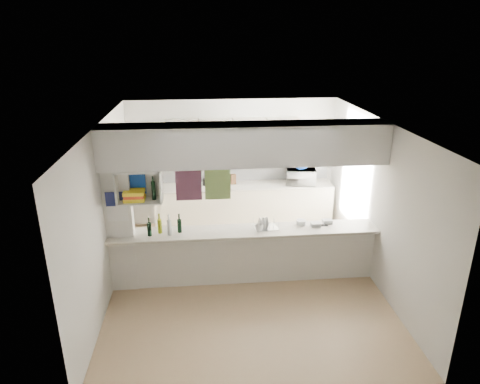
{
  "coord_description": "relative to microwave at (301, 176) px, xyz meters",
  "views": [
    {
      "loc": [
        -0.64,
        -6.02,
        3.83
      ],
      "look_at": [
        -0.03,
        0.5,
        1.37
      ],
      "focal_mm": 32.0,
      "sensor_mm": 36.0,
      "label": 1
    }
  ],
  "objects": [
    {
      "name": "kitchen_run",
      "position": [
        -1.2,
        0.08,
        -0.25
      ],
      "size": [
        3.6,
        0.63,
        2.24
      ],
      "color": "beige",
      "rests_on": "floor"
    },
    {
      "name": "microwave",
      "position": [
        0.0,
        0.0,
        0.0
      ],
      "size": [
        0.63,
        0.48,
        0.32
      ],
      "primitive_type": "imported",
      "rotation": [
        0.0,
        0.0,
        2.98
      ],
      "color": "white",
      "rests_on": "bench_top"
    },
    {
      "name": "wall_back",
      "position": [
        -1.37,
        0.34,
        0.22
      ],
      "size": [
        4.2,
        0.0,
        4.2
      ],
      "primitive_type": "plane",
      "rotation": [
        1.57,
        0.0,
        0.0
      ],
      "color": "silver",
      "rests_on": "floor"
    },
    {
      "name": "wine_bottles",
      "position": [
        -2.6,
        -2.07,
        -0.04
      ],
      "size": [
        0.52,
        0.15,
        0.34
      ],
      "color": "black",
      "rests_on": "breakfast_bar"
    },
    {
      "name": "servery_partition",
      "position": [
        -1.54,
        -2.06,
        0.58
      ],
      "size": [
        4.2,
        0.5,
        2.6
      ],
      "color": "silver",
      "rests_on": "floor"
    },
    {
      "name": "cup",
      "position": [
        -1.15,
        -2.12,
        -0.1
      ],
      "size": [
        0.16,
        0.16,
        0.1
      ],
      "primitive_type": "imported",
      "rotation": [
        0.0,
        0.0,
        0.32
      ],
      "color": "white",
      "rests_on": "dish_rack"
    },
    {
      "name": "cubby_shelf",
      "position": [
        -2.93,
        -2.12,
        0.63
      ],
      "size": [
        0.65,
        0.35,
        0.5
      ],
      "color": "white",
      "rests_on": "bulkhead"
    },
    {
      "name": "bowl",
      "position": [
        -0.02,
        -0.01,
        0.19
      ],
      "size": [
        0.26,
        0.26,
        0.06
      ],
      "primitive_type": "imported",
      "color": "#0E399D",
      "rests_on": "microwave"
    },
    {
      "name": "utensil_jar",
      "position": [
        -1.95,
        0.09,
        -0.09
      ],
      "size": [
        0.1,
        0.1,
        0.14
      ],
      "primitive_type": "cylinder",
      "color": "black",
      "rests_on": "bench_top"
    },
    {
      "name": "floor",
      "position": [
        -1.37,
        -2.06,
        -1.08
      ],
      "size": [
        4.8,
        4.8,
        0.0
      ],
      "primitive_type": "plane",
      "color": "tan",
      "rests_on": "ground"
    },
    {
      "name": "wall_left",
      "position": [
        -3.47,
        -2.06,
        0.22
      ],
      "size": [
        0.0,
        4.8,
        4.8
      ],
      "primitive_type": "plane",
      "rotation": [
        1.57,
        0.0,
        1.57
      ],
      "color": "silver",
      "rests_on": "floor"
    },
    {
      "name": "plastic_tubs",
      "position": [
        -0.26,
        -1.96,
        -0.13
      ],
      "size": [
        0.58,
        0.23,
        0.08
      ],
      "color": "silver",
      "rests_on": "breakfast_bar"
    },
    {
      "name": "wall_right",
      "position": [
        0.73,
        -2.06,
        0.22
      ],
      "size": [
        0.0,
        4.8,
        4.8
      ],
      "primitive_type": "plane",
      "rotation": [
        1.57,
        0.0,
        -1.57
      ],
      "color": "silver",
      "rests_on": "floor"
    },
    {
      "name": "knife_block",
      "position": [
        -1.37,
        0.12,
        -0.06
      ],
      "size": [
        0.11,
        0.1,
        0.21
      ],
      "primitive_type": "cube",
      "rotation": [
        0.0,
        0.0,
        0.15
      ],
      "color": "#4E301B",
      "rests_on": "bench_top"
    },
    {
      "name": "ceiling",
      "position": [
        -1.37,
        -2.06,
        1.52
      ],
      "size": [
        4.8,
        4.8,
        0.0
      ],
      "primitive_type": "plane",
      "color": "white",
      "rests_on": "wall_back"
    },
    {
      "name": "dish_rack",
      "position": [
        -1.03,
        -2.02,
        -0.08
      ],
      "size": [
        0.39,
        0.32,
        0.19
      ],
      "rotation": [
        0.0,
        0.0,
        0.13
      ],
      "color": "silver",
      "rests_on": "breakfast_bar"
    }
  ]
}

